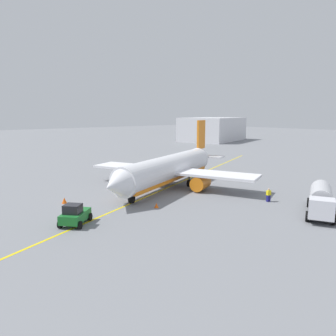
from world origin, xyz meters
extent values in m
plane|color=slate|center=(0.00, 0.00, 0.00)|extent=(400.00, 400.00, 0.00)
cylinder|color=white|center=(0.00, 0.00, 2.94)|extent=(23.39, 12.14, 3.87)
cube|color=orange|center=(0.00, 0.00, 1.87)|extent=(21.91, 11.01, 1.08)
cone|color=white|center=(12.22, 4.74, 2.94)|extent=(4.40, 4.65, 3.72)
cone|color=white|center=(-12.83, -4.97, 3.32)|extent=(5.47, 4.73, 3.29)
cube|color=orange|center=(-12.22, -4.74, 7.27)|extent=(3.11, 1.49, 5.20)
cube|color=white|center=(-12.22, -4.74, 3.34)|extent=(5.27, 8.70, 0.24)
cube|color=white|center=(-0.93, -0.36, 2.45)|extent=(14.02, 26.36, 0.36)
cylinder|color=orange|center=(-2.07, 4.78, 1.20)|extent=(3.74, 3.11, 2.10)
cylinder|color=orange|center=(1.69, -4.92, 1.20)|extent=(3.74, 3.11, 2.10)
cylinder|color=#4C4C51|center=(9.16, 3.55, 1.16)|extent=(0.24, 0.24, 1.22)
cylinder|color=black|center=(9.16, 3.55, 0.55)|extent=(1.17, 0.77, 1.10)
cylinder|color=#4C4C51|center=(-2.80, 1.70, 1.16)|extent=(0.24, 0.24, 1.22)
cylinder|color=black|center=(-2.80, 1.70, 0.55)|extent=(1.17, 0.77, 1.10)
cylinder|color=#4C4C51|center=(-0.92, -3.15, 1.16)|extent=(0.24, 0.24, 1.22)
cylinder|color=black|center=(-0.92, -3.15, 0.55)|extent=(1.17, 0.77, 1.10)
cube|color=#2D2D33|center=(-4.46, 20.92, 0.70)|extent=(9.24, 6.02, 0.30)
cube|color=silver|center=(-0.72, 22.63, 1.65)|extent=(2.82, 3.01, 2.00)
cube|color=black|center=(0.10, 23.00, 2.05)|extent=(0.98, 1.89, 0.90)
cylinder|color=silver|center=(-5.00, 20.67, 2.00)|extent=(6.61, 4.67, 2.30)
cylinder|color=black|center=(-1.60, 23.60, 0.55)|extent=(1.15, 0.77, 1.10)
cylinder|color=black|center=(-0.57, 21.32, 0.55)|extent=(1.15, 0.77, 1.10)
cylinder|color=black|center=(-6.96, 21.16, 0.55)|extent=(1.15, 0.77, 1.10)
cylinder|color=black|center=(-5.92, 18.88, 0.55)|extent=(1.15, 0.77, 1.10)
cube|color=#196B28|center=(17.94, 6.24, 0.85)|extent=(4.04, 3.85, 0.90)
cube|color=black|center=(18.33, 6.57, 1.75)|extent=(2.10, 2.13, 0.90)
cylinder|color=black|center=(17.60, 4.64, 0.40)|extent=(0.80, 0.75, 0.80)
cylinder|color=black|center=(16.31, 6.17, 0.40)|extent=(0.80, 0.75, 0.80)
cylinder|color=black|center=(19.58, 6.32, 0.40)|extent=(0.80, 0.75, 0.80)
cylinder|color=black|center=(18.29, 7.85, 0.40)|extent=(0.80, 0.75, 0.80)
cube|color=navy|center=(-4.37, 14.41, 0.42)|extent=(0.51, 0.43, 0.85)
cube|color=yellow|center=(-4.37, 14.41, 1.15)|extent=(0.60, 0.49, 0.60)
sphere|color=tan|center=(-4.37, 14.41, 1.59)|extent=(0.24, 0.24, 0.24)
cone|color=#F2590F|center=(15.53, -1.94, 0.36)|extent=(0.65, 0.65, 0.72)
cone|color=#F2590F|center=(8.07, 7.13, 0.29)|extent=(0.52, 0.52, 0.58)
cube|color=silver|center=(-70.86, -52.85, 4.68)|extent=(32.19, 25.33, 9.36)
cube|color=#4C515B|center=(-68.33, -61.67, 3.28)|extent=(19.05, 5.61, 6.18)
cube|color=yellow|center=(0.00, 0.00, 0.01)|extent=(79.63, 31.12, 0.01)
camera|label=1|loc=(31.73, 36.20, 11.10)|focal=34.82mm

